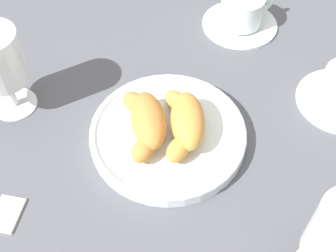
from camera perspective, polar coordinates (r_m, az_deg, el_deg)
name	(u,v)px	position (r m, az deg, el deg)	size (l,w,h in m)	color
ground_plane	(170,131)	(0.66, 0.25, -0.70)	(2.20, 2.20, 0.00)	#4C4F56
pastry_plate	(168,134)	(0.64, 0.00, -1.01)	(0.23, 0.23, 0.02)	silver
croissant_large	(185,121)	(0.61, 2.27, 0.61)	(0.14, 0.08, 0.04)	#CC893D
croissant_small	(146,121)	(0.62, -2.85, 0.64)	(0.14, 0.06, 0.04)	#BC7A38
coffee_cup_near	(242,13)	(0.82, 9.54, 14.17)	(0.14, 0.14, 0.06)	silver
sugar_packet	(6,213)	(0.62, -20.19, -10.56)	(0.05, 0.03, 0.01)	white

